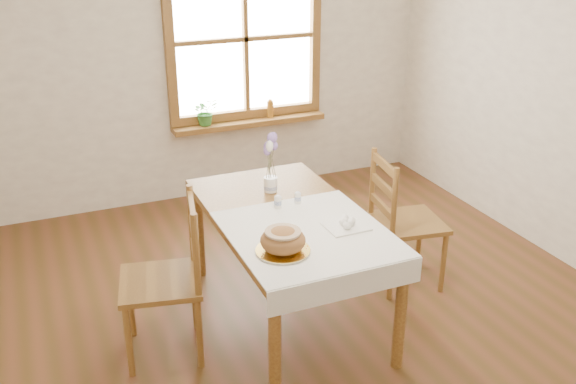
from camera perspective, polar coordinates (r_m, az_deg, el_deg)
name	(u,v)px	position (r m, az deg, el deg)	size (l,w,h in m)	color
ground	(306,339)	(4.17, 1.65, -12.96)	(5.00, 5.00, 0.00)	brown
room_walls	(310,73)	(3.44, 1.98, 10.55)	(4.60, 5.10, 2.65)	white
window	(245,39)	(5.93, -3.84, 13.43)	(1.46, 0.08, 1.46)	olive
window_sill	(250,122)	(6.04, -3.43, 6.21)	(1.46, 0.20, 0.05)	olive
dining_table	(288,226)	(4.06, 0.00, -3.05)	(0.90, 1.60, 0.75)	olive
table_linen	(308,234)	(3.77, 1.81, -3.72)	(0.91, 0.99, 0.01)	white
chair_left	(160,280)	(3.88, -11.30, -7.64)	(0.47, 0.49, 1.00)	olive
chair_right	(409,220)	(4.61, 10.66, -2.50)	(0.46, 0.48, 0.98)	olive
bread_plate	(283,251)	(3.56, -0.45, -5.25)	(0.29, 0.29, 0.02)	white
bread_loaf	(283,238)	(3.52, -0.46, -4.15)	(0.25, 0.25, 0.14)	#976535
egg_napkin	(346,226)	(3.84, 5.19, -3.06)	(0.25, 0.21, 0.01)	white
eggs	(346,222)	(3.83, 5.20, -2.71)	(0.19, 0.17, 0.04)	white
salt_shaker	(278,201)	(4.06, -0.90, -0.84)	(0.05, 0.05, 0.09)	white
pepper_shaker	(298,197)	(4.13, 0.87, -0.48)	(0.04, 0.04, 0.08)	white
flower_vase	(271,185)	(4.31, -1.55, 0.59)	(0.09, 0.09, 0.10)	white
lavender_bouquet	(270,157)	(4.24, -1.58, 3.10)	(0.16, 0.16, 0.30)	#7D60AA
potted_plant	(206,115)	(5.89, -7.33, 6.83)	(0.22, 0.25, 0.19)	#34742E
amber_bottle	(270,108)	(6.08, -1.59, 7.46)	(0.06, 0.06, 0.18)	#AA6B1F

